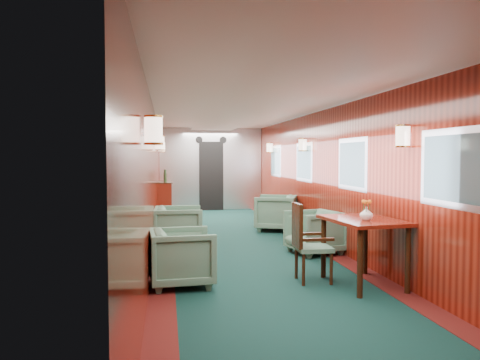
{
  "coord_description": "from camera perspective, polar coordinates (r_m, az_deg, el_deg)",
  "views": [
    {
      "loc": [
        -1.29,
        -7.73,
        1.57
      ],
      "look_at": [
        0.0,
        0.45,
        1.15
      ],
      "focal_mm": 35.0,
      "sensor_mm": 36.0,
      "label": 1
    }
  ],
  "objects": [
    {
      "name": "armchair_right_far",
      "position": [
        9.94,
        4.37,
        -3.99
      ],
      "size": [
        1.07,
        1.05,
        0.76
      ],
      "primitive_type": "imported",
      "rotation": [
        0.0,
        0.0,
        -1.94
      ],
      "color": "#214D3C",
      "rests_on": "ground"
    },
    {
      "name": "credenza",
      "position": [
        11.12,
        -9.18,
        -2.66
      ],
      "size": [
        0.34,
        1.1,
        1.26
      ],
      "color": "maroon",
      "rests_on": "ground"
    },
    {
      "name": "armchair_right_near",
      "position": [
        7.67,
        9.04,
        -6.28
      ],
      "size": [
        0.93,
        0.92,
        0.7
      ],
      "primitive_type": "imported",
      "rotation": [
        0.0,
        0.0,
        -1.31
      ],
      "color": "#214D3C",
      "rests_on": "ground"
    },
    {
      "name": "windows_right",
      "position": [
        8.45,
        10.24,
        2.04
      ],
      "size": [
        0.02,
        8.6,
        0.8
      ],
      "color": "silver",
      "rests_on": "ground"
    },
    {
      "name": "side_chair",
      "position": [
        5.92,
        8.07,
        -7.18
      ],
      "size": [
        0.45,
        0.47,
        0.99
      ],
      "rotation": [
        0.0,
        0.0,
        -0.02
      ],
      "color": "#214D3C",
      "rests_on": "ground"
    },
    {
      "name": "room",
      "position": [
        7.84,
        0.51,
        3.38
      ],
      "size": [
        12.0,
        12.1,
        2.4
      ],
      "color": "#0C2D28",
      "rests_on": "ground"
    },
    {
      "name": "flower_vase",
      "position": [
        5.72,
        15.15,
        -3.98
      ],
      "size": [
        0.18,
        0.18,
        0.16
      ],
      "primitive_type": "imported",
      "rotation": [
        0.0,
        0.0,
        0.19
      ],
      "color": "white",
      "rests_on": "dining_table"
    },
    {
      "name": "armchair_left_near",
      "position": [
        5.78,
        -7.05,
        -9.33
      ],
      "size": [
        0.81,
        0.79,
        0.69
      ],
      "primitive_type": "imported",
      "rotation": [
        0.0,
        0.0,
        1.64
      ],
      "color": "#214D3C",
      "rests_on": "ground"
    },
    {
      "name": "armchair_left_far",
      "position": [
        8.0,
        -7.48,
        -5.78
      ],
      "size": [
        0.82,
        0.8,
        0.73
      ],
      "primitive_type": "imported",
      "rotation": [
        0.0,
        0.0,
        1.55
      ],
      "color": "#214D3C",
      "rests_on": "ground"
    },
    {
      "name": "dining_table",
      "position": [
        5.9,
        14.8,
        -5.84
      ],
      "size": [
        0.87,
        1.16,
        0.81
      ],
      "rotation": [
        0.0,
        0.0,
        0.11
      ],
      "color": "maroon",
      "rests_on": "ground"
    },
    {
      "name": "bulkhead",
      "position": [
        13.71,
        -3.56,
        1.28
      ],
      "size": [
        2.98,
        0.17,
        2.39
      ],
      "color": "silver",
      "rests_on": "ground"
    },
    {
      "name": "wall_sconces",
      "position": [
        8.4,
        -0.12,
        4.4
      ],
      "size": [
        2.97,
        7.97,
        0.25
      ],
      "color": "#FFE3C6",
      "rests_on": "ground"
    }
  ]
}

